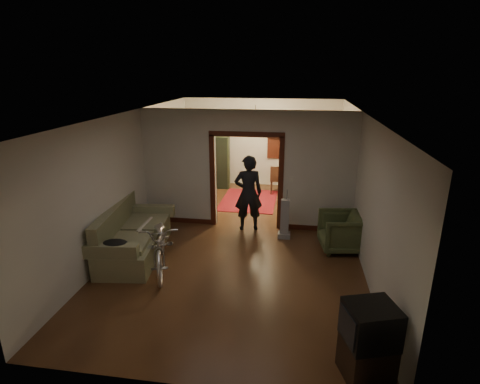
% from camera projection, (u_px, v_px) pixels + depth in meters
% --- Properties ---
extents(floor, '(5.00, 8.50, 0.01)m').
position_uv_depth(floor, '(242.00, 238.00, 8.52)').
color(floor, '#3B2112').
rests_on(floor, ground).
extents(ceiling, '(5.00, 8.50, 0.01)m').
position_uv_depth(ceiling, '(242.00, 113.00, 7.65)').
color(ceiling, white).
rests_on(ceiling, floor).
extents(wall_back, '(5.00, 0.02, 2.80)m').
position_uv_depth(wall_back, '(261.00, 143.00, 12.08)').
color(wall_back, beige).
rests_on(wall_back, floor).
extents(wall_left, '(0.02, 8.50, 2.80)m').
position_uv_depth(wall_left, '(133.00, 174.00, 8.44)').
color(wall_left, beige).
rests_on(wall_left, floor).
extents(wall_right, '(0.02, 8.50, 2.80)m').
position_uv_depth(wall_right, '(362.00, 184.00, 7.73)').
color(wall_right, beige).
rests_on(wall_right, floor).
extents(partition_wall, '(5.00, 0.14, 2.80)m').
position_uv_depth(partition_wall, '(247.00, 170.00, 8.79)').
color(partition_wall, beige).
rests_on(partition_wall, floor).
extents(door_casing, '(1.74, 0.20, 2.32)m').
position_uv_depth(door_casing, '(247.00, 182.00, 8.88)').
color(door_casing, '#3B160D').
rests_on(door_casing, floor).
extents(far_window, '(0.98, 0.06, 1.28)m').
position_uv_depth(far_window, '(283.00, 139.00, 11.90)').
color(far_window, black).
rests_on(far_window, wall_back).
extents(chandelier, '(0.24, 0.24, 0.24)m').
position_uv_depth(chandelier, '(255.00, 120.00, 10.14)').
color(chandelier, '#FFE0A5').
rests_on(chandelier, ceiling).
extents(light_switch, '(0.08, 0.01, 0.12)m').
position_uv_depth(light_switch, '(291.00, 179.00, 8.62)').
color(light_switch, silver).
rests_on(light_switch, partition_wall).
extents(sofa, '(1.26, 2.32, 1.02)m').
position_uv_depth(sofa, '(134.00, 232.00, 7.61)').
color(sofa, '#686A47').
rests_on(sofa, floor).
extents(rolled_paper, '(0.10, 0.77, 0.10)m').
position_uv_depth(rolled_paper, '(145.00, 225.00, 7.87)').
color(rolled_paper, beige).
rests_on(rolled_paper, sofa).
extents(jacket, '(0.48, 0.36, 0.14)m').
position_uv_depth(jacket, '(115.00, 244.00, 6.69)').
color(jacket, black).
rests_on(jacket, sofa).
extents(bicycle, '(1.24, 2.04, 1.01)m').
position_uv_depth(bicycle, '(161.00, 243.00, 7.11)').
color(bicycle, silver).
rests_on(bicycle, floor).
extents(armchair, '(0.99, 0.97, 0.80)m').
position_uv_depth(armchair, '(341.00, 232.00, 7.88)').
color(armchair, '#45512D').
rests_on(armchair, floor).
extents(tv_stand, '(0.69, 0.66, 0.51)m').
position_uv_depth(tv_stand, '(366.00, 358.00, 4.62)').
color(tv_stand, black).
rests_on(tv_stand, floor).
extents(crt_tv, '(0.71, 0.67, 0.50)m').
position_uv_depth(crt_tv, '(371.00, 324.00, 4.47)').
color(crt_tv, black).
rests_on(crt_tv, tv_stand).
extents(vacuum, '(0.32, 0.28, 0.92)m').
position_uv_depth(vacuum, '(285.00, 219.00, 8.41)').
color(vacuum, gray).
rests_on(vacuum, floor).
extents(person, '(0.75, 0.59, 1.81)m').
position_uv_depth(person, '(248.00, 193.00, 8.74)').
color(person, black).
rests_on(person, floor).
extents(oriental_rug, '(1.59, 2.07, 0.02)m').
position_uv_depth(oriental_rug, '(249.00, 200.00, 10.96)').
color(oriental_rug, maroon).
rests_on(oriental_rug, floor).
extents(locker, '(0.88, 0.54, 1.68)m').
position_uv_depth(locker, '(216.00, 162.00, 11.99)').
color(locker, '#29321E').
rests_on(locker, floor).
extents(globe, '(0.29, 0.29, 0.29)m').
position_uv_depth(globe, '(216.00, 127.00, 11.65)').
color(globe, '#1E5972').
rests_on(globe, locker).
extents(desk, '(1.16, 0.82, 0.78)m').
position_uv_depth(desk, '(298.00, 178.00, 11.78)').
color(desk, black).
rests_on(desk, floor).
extents(desk_chair, '(0.46, 0.46, 0.89)m').
position_uv_depth(desk_chair, '(277.00, 179.00, 11.47)').
color(desk_chair, black).
rests_on(desk_chair, floor).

